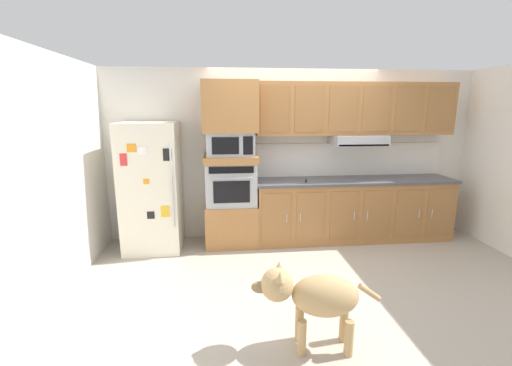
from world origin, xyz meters
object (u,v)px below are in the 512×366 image
(built_in_oven, at_px, (231,183))
(dog, at_px, (313,296))
(screwdriver, at_px, (307,181))
(refrigerator, at_px, (152,187))
(microwave, at_px, (230,144))

(built_in_oven, xyz_separation_m, dog, (0.59, -2.33, -0.43))
(screwdriver, bearing_deg, refrigerator, 178.96)
(refrigerator, xyz_separation_m, dog, (1.68, -2.27, -0.41))
(screwdriver, relative_size, dog, 0.14)
(built_in_oven, distance_m, screwdriver, 1.08)
(built_in_oven, xyz_separation_m, microwave, (0.00, -0.00, 0.56))
(built_in_oven, relative_size, screwdriver, 4.67)
(microwave, height_order, screwdriver, microwave)
(refrigerator, distance_m, dog, 2.85)
(refrigerator, height_order, microwave, refrigerator)
(refrigerator, bearing_deg, microwave, 3.56)
(microwave, relative_size, dog, 0.62)
(built_in_oven, bearing_deg, refrigerator, -176.44)
(refrigerator, bearing_deg, dog, -53.53)
(refrigerator, xyz_separation_m, microwave, (1.09, 0.07, 0.58))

